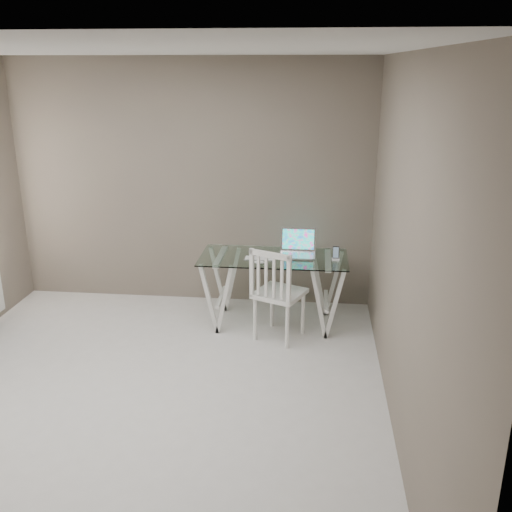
{
  "coord_description": "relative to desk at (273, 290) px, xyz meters",
  "views": [
    {
      "loc": [
        1.36,
        -3.85,
        2.61
      ],
      "look_at": [
        0.81,
        1.34,
        0.85
      ],
      "focal_mm": 40.0,
      "sensor_mm": 36.0,
      "label": 1
    }
  ],
  "objects": [
    {
      "name": "keyboard",
      "position": [
        -0.14,
        -0.08,
        0.37
      ],
      "size": [
        0.31,
        0.13,
        0.01
      ],
      "primitive_type": "cube",
      "color": "silver",
      "rests_on": "desk"
    },
    {
      "name": "chair",
      "position": [
        0.05,
        -0.37,
        0.15
      ],
      "size": [
        0.58,
        0.58,
        0.96
      ],
      "rotation": [
        0.0,
        0.0,
        -0.41
      ],
      "color": "silver",
      "rests_on": "ground"
    },
    {
      "name": "mouse",
      "position": [
        -0.13,
        -0.23,
        0.38
      ],
      "size": [
        0.1,
        0.06,
        0.03
      ],
      "primitive_type": "ellipsoid",
      "color": "silver",
      "rests_on": "desk"
    },
    {
      "name": "phone_dock",
      "position": [
        0.62,
        -0.03,
        0.4
      ],
      "size": [
        0.07,
        0.07,
        0.14
      ],
      "color": "white",
      "rests_on": "desk"
    },
    {
      "name": "room",
      "position": [
        -1.03,
        -1.62,
        1.33
      ],
      "size": [
        4.5,
        4.52,
        2.71
      ],
      "color": "beige",
      "rests_on": "ground"
    },
    {
      "name": "laptop",
      "position": [
        0.24,
        0.12,
        0.42
      ],
      "size": [
        0.36,
        0.32,
        0.25
      ],
      "color": "#B5B5BA",
      "rests_on": "desk"
    },
    {
      "name": "desk",
      "position": [
        0.0,
        0.0,
        0.0
      ],
      "size": [
        1.5,
        0.7,
        0.75
      ],
      "color": "silver",
      "rests_on": "ground"
    }
  ]
}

